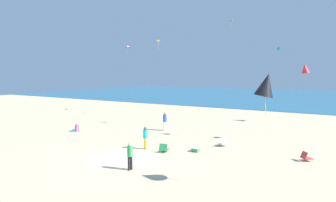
% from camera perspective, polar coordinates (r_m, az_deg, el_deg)
% --- Properties ---
extents(ground_plane, '(120.00, 120.00, 0.00)m').
position_cam_1_polar(ground_plane, '(25.96, 5.23, -6.01)').
color(ground_plane, '#C6B58C').
extents(ocean_water, '(120.00, 60.00, 0.05)m').
position_cam_1_polar(ocean_water, '(71.45, 21.89, 0.96)').
color(ocean_water, '#236084').
rests_on(ocean_water, ground_plane).
extents(beach_chair_far_right, '(0.63, 0.72, 0.60)m').
position_cam_1_polar(beach_chair_far_right, '(18.63, -0.81, -9.73)').
color(beach_chair_far_right, '#2D9956').
rests_on(beach_chair_far_right, ground_plane).
extents(beach_chair_near_camera, '(0.76, 0.74, 0.58)m').
position_cam_1_polar(beach_chair_near_camera, '(18.76, 26.54, -10.25)').
color(beach_chair_near_camera, '#D13D3D').
rests_on(beach_chair_near_camera, ground_plane).
extents(beach_chair_far_left, '(0.87, 0.86, 0.59)m').
position_cam_1_polar(beach_chair_far_left, '(20.58, 11.36, -8.40)').
color(beach_chair_far_left, white).
rests_on(beach_chair_far_left, ground_plane).
extents(cooler_box, '(0.49, 0.42, 0.26)m').
position_cam_1_polar(cooler_box, '(18.93, 5.69, -9.95)').
color(cooler_box, '#339956').
rests_on(cooler_box, ground_plane).
extents(person_0, '(0.36, 0.36, 1.69)m').
position_cam_1_polar(person_0, '(25.52, -0.65, -3.96)').
color(person_0, white).
rests_on(person_0, ground_plane).
extents(person_1, '(0.36, 0.36, 1.50)m').
position_cam_1_polar(person_1, '(15.35, -7.84, -10.81)').
color(person_1, black).
rests_on(person_1, ground_plane).
extents(person_2, '(0.70, 0.60, 0.78)m').
position_cam_1_polar(person_2, '(26.54, -18.32, -5.37)').
color(person_2, '#D8599E').
rests_on(person_2, ground_plane).
extents(person_3, '(0.42, 0.42, 1.56)m').
position_cam_1_polar(person_3, '(19.34, -4.69, -7.25)').
color(person_3, yellow).
rests_on(person_3, ground_plane).
extents(kite_teal, '(0.58, 0.18, 1.01)m').
position_cam_1_polar(kite_teal, '(45.18, 21.80, 9.93)').
color(kite_teal, '#1EADAD').
extents(kite_orange, '(0.63, 0.68, 1.09)m').
position_cam_1_polar(kite_orange, '(47.48, 12.95, 15.87)').
color(kite_orange, orange).
extents(kite_pink, '(0.94, 0.93, 1.18)m').
position_cam_1_polar(kite_pink, '(38.48, -8.52, 11.03)').
color(kite_pink, pink).
extents(kite_black, '(1.28, 1.19, 1.86)m').
position_cam_1_polar(kite_black, '(12.73, 19.54, 3.13)').
color(kite_black, black).
extents(kite_yellow, '(0.48, 0.49, 1.15)m').
position_cam_1_polar(kite_yellow, '(34.26, -2.03, 12.32)').
color(kite_yellow, yellow).
extents(kite_red, '(1.24, 1.21, 1.80)m').
position_cam_1_polar(kite_red, '(32.17, 26.40, 6.04)').
color(kite_red, red).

